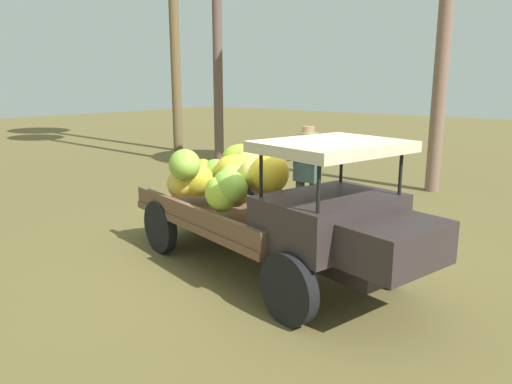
% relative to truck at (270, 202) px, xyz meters
% --- Properties ---
extents(ground_plane, '(60.00, 60.00, 0.00)m').
position_rel_truck_xyz_m(ground_plane, '(-0.13, 0.31, -0.94)').
color(ground_plane, brown).
extents(truck, '(4.65, 2.52, 1.82)m').
position_rel_truck_xyz_m(truck, '(0.00, 0.00, 0.00)').
color(truck, '#322829').
rests_on(truck, ground).
extents(farmer, '(0.53, 0.46, 1.76)m').
position_rel_truck_xyz_m(farmer, '(-0.57, 1.74, 0.06)').
color(farmer, '#41413D').
rests_on(farmer, ground).
extents(wooden_crate, '(0.64, 0.63, 0.47)m').
position_rel_truck_xyz_m(wooden_crate, '(-2.22, 1.05, -0.71)').
color(wooden_crate, olive).
rests_on(wooden_crate, ground).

